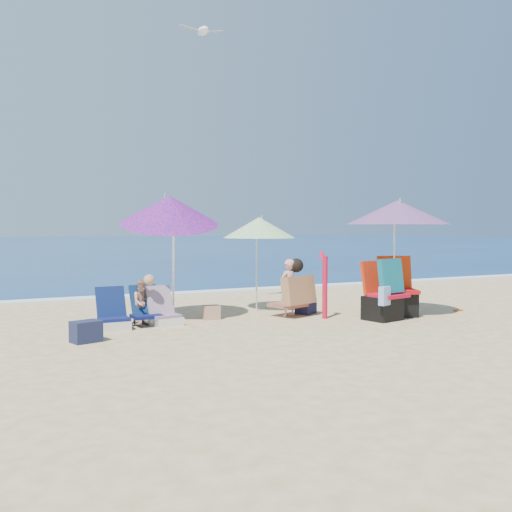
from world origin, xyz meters
name	(u,v)px	position (x,y,z in m)	size (l,w,h in m)	color
ground	(300,327)	(0.00, 0.00, 0.00)	(120.00, 120.00, 0.00)	#D8BC84
sea	(39,245)	(0.00, 45.00, -0.05)	(120.00, 80.00, 0.12)	navy
foam	(193,293)	(0.00, 5.10, 0.02)	(120.00, 0.50, 0.04)	white
umbrella_turquoise	(397,212)	(2.20, 0.32, 1.86)	(2.31, 2.31, 2.11)	white
umbrella_striped	(259,228)	(0.17, 1.84, 1.59)	(1.75, 1.75, 1.81)	silver
umbrella_blue	(170,210)	(-1.65, 1.59, 1.89)	(2.08, 2.13, 2.31)	white
furled_umbrella	(324,281)	(0.82, 0.57, 0.66)	(0.16, 0.19, 1.20)	#BA0D29
chair_navy	(113,318)	(-2.72, 1.16, 0.17)	(0.48, 0.59, 0.65)	#0D154A
chair_rainbow	(164,315)	(-1.89, 1.16, 0.17)	(0.54, 0.61, 0.63)	#C75546
camp_chair_left	(397,298)	(2.17, 0.26, 0.32)	(0.83, 0.83, 1.07)	#AC0C0D
camp_chair_right	(383,298)	(1.63, -0.02, 0.39)	(0.72, 0.75, 1.07)	#B30C24
person_center	(292,289)	(0.41, 0.98, 0.50)	(0.84, 0.76, 1.04)	tan
person_left	(143,302)	(-2.20, 1.28, 0.38)	(0.49, 0.57, 0.83)	tan
bag_navy_a	(86,332)	(-3.27, 0.29, 0.15)	(0.45, 0.37, 0.30)	#1B203B
bag_tan	(211,312)	(-0.98, 1.36, 0.12)	(0.31, 0.24, 0.24)	tan
bag_navy_b	(306,306)	(0.82, 1.19, 0.14)	(0.45, 0.42, 0.27)	#1C1D3E
orange_item	(458,310)	(3.58, 0.19, 0.01)	(0.20, 0.12, 0.03)	#D54616
seagull	(203,31)	(-0.75, 2.35, 5.24)	(0.82, 0.39, 0.15)	white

